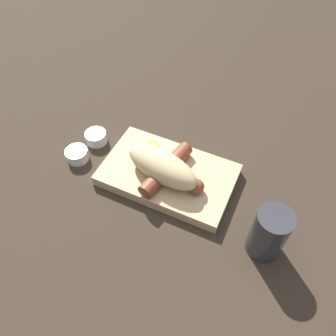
# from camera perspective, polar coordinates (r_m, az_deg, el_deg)

# --- Properties ---
(ground_plane) EXTENTS (3.00, 3.00, 0.00)m
(ground_plane) POSITION_cam_1_polar(r_m,az_deg,el_deg) (0.69, 0.00, -1.80)
(ground_plane) COLOR #33281E
(food_tray) EXTENTS (0.27, 0.16, 0.02)m
(food_tray) POSITION_cam_1_polar(r_m,az_deg,el_deg) (0.68, 0.00, -1.18)
(food_tray) COLOR tan
(food_tray) RESTS_ON ground_plane
(bread_roll) EXTENTS (0.17, 0.09, 0.06)m
(bread_roll) POSITION_cam_1_polar(r_m,az_deg,el_deg) (0.64, -1.03, 0.28)
(bread_roll) COLOR #DBBC84
(bread_roll) RESTS_ON food_tray
(sausage) EXTENTS (0.17, 0.15, 0.03)m
(sausage) POSITION_cam_1_polar(r_m,az_deg,el_deg) (0.65, -0.25, -0.21)
(sausage) COLOR brown
(sausage) RESTS_ON food_tray
(pickled_veggies) EXTENTS (0.05, 0.06, 0.01)m
(pickled_veggies) POSITION_cam_1_polar(r_m,az_deg,el_deg) (0.70, -3.79, 3.10)
(pickled_veggies) COLOR orange
(pickled_veggies) RESTS_ON food_tray
(condiment_cup_near) EXTENTS (0.05, 0.05, 0.03)m
(condiment_cup_near) POSITION_cam_1_polar(r_m,az_deg,el_deg) (0.77, -12.37, 5.17)
(condiment_cup_near) COLOR silver
(condiment_cup_near) RESTS_ON ground_plane
(condiment_cup_far) EXTENTS (0.05, 0.05, 0.03)m
(condiment_cup_far) POSITION_cam_1_polar(r_m,az_deg,el_deg) (0.74, -15.52, 2.15)
(condiment_cup_far) COLOR silver
(condiment_cup_far) RESTS_ON ground_plane
(drink_glass) EXTENTS (0.06, 0.06, 0.11)m
(drink_glass) POSITION_cam_1_polar(r_m,az_deg,el_deg) (0.59, 17.12, -10.76)
(drink_glass) COLOR #333338
(drink_glass) RESTS_ON ground_plane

